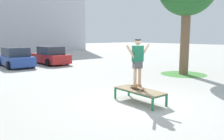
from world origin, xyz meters
The scene contains 7 objects.
ground_plane centered at (0.00, 0.00, 0.00)m, with size 120.00×120.00×0.00m, color #B7B5AD.
skate_box centered at (-0.10, 0.06, 0.41)m, with size 0.81×1.92×0.46m.
skateboard centered at (-0.09, 0.17, 0.54)m, with size 0.36×0.82×0.09m.
skater centered at (-0.09, 0.17, 1.53)m, with size 0.99×0.34×1.69m.
grass_patch_near_right centered at (6.49, 2.41, 0.00)m, with size 2.78×2.78×0.01m, color #47893D.
car_blue centered at (-0.32, 12.74, 0.69)m, with size 1.99×4.24×1.50m.
car_red centered at (2.51, 12.67, 0.69)m, with size 2.00×4.24×1.50m.
Camera 1 is at (-5.90, -5.23, 2.33)m, focal length 36.15 mm.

